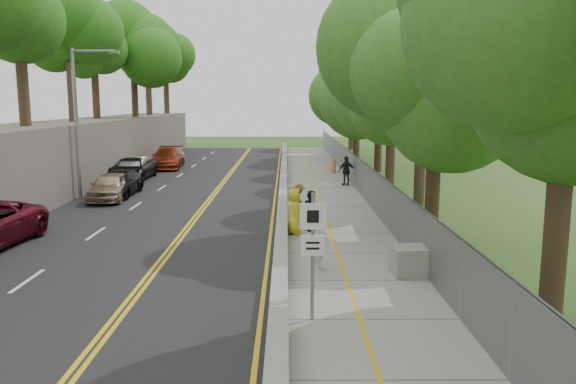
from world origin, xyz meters
TOP-DOWN VIEW (x-y plane):
  - ground at (0.00, 0.00)m, footprint 140.00×140.00m
  - road at (-5.40, 15.00)m, footprint 11.20×66.00m
  - sidewalk at (2.55, 15.00)m, footprint 4.20×66.00m
  - jersey_barrier at (0.25, 15.00)m, footprint 0.42×66.00m
  - rock_embankment at (-13.50, 15.00)m, footprint 5.00×66.00m
  - chainlink_fence at (4.65, 15.00)m, footprint 0.04×66.00m
  - trees_embankment at (-13.00, 15.00)m, footprint 6.40×66.00m
  - trees_fenceside at (7.00, 15.00)m, footprint 7.00×66.00m
  - streetlight at (-10.46, 14.00)m, footprint 2.52×0.22m
  - signpost at (1.05, -3.02)m, footprint 0.62×0.09m
  - construction_barrel at (3.81, 25.46)m, footprint 0.59×0.59m
  - concrete_block at (4.30, 0.55)m, footprint 1.37×1.06m
  - car_3 at (-9.00, 15.30)m, footprint 1.94×4.76m
  - car_4 at (-9.00, 13.79)m, footprint 2.01×4.43m
  - car_5 at (-9.97, 22.08)m, footprint 1.71×4.53m
  - car_6 at (-10.03, 21.70)m, footprint 2.47×5.33m
  - car_7 at (-9.00, 28.40)m, footprint 2.71×5.77m
  - car_8 at (-9.00, 30.99)m, footprint 2.03×4.22m
  - painter_0 at (0.75, 5.90)m, footprint 0.74×0.98m
  - painter_1 at (1.45, 1.00)m, footprint 0.67×0.82m
  - painter_2 at (1.45, 6.51)m, footprint 0.75×0.90m
  - painter_3 at (0.97, 8.62)m, footprint 0.90×1.18m
  - person_far at (4.20, 19.01)m, footprint 1.16×0.75m

SIDE VIEW (x-z plane):
  - ground at x=0.00m, z-range 0.00..0.00m
  - road at x=-5.40m, z-range 0.00..0.04m
  - sidewalk at x=2.55m, z-range 0.00..0.05m
  - jersey_barrier at x=0.25m, z-range 0.00..0.60m
  - concrete_block at x=4.30m, z-range 0.05..0.92m
  - construction_barrel at x=3.81m, z-range 0.05..1.02m
  - car_3 at x=-9.00m, z-range 0.04..1.42m
  - car_8 at x=-9.00m, z-range 0.04..1.43m
  - car_4 at x=-9.00m, z-range 0.04..1.51m
  - car_5 at x=-9.97m, z-range 0.04..1.52m
  - car_6 at x=-10.03m, z-range 0.04..1.52m
  - car_7 at x=-9.00m, z-range 0.04..1.67m
  - painter_3 at x=0.97m, z-range 0.05..1.66m
  - painter_2 at x=1.45m, z-range 0.05..1.70m
  - painter_0 at x=0.75m, z-range 0.05..1.87m
  - person_far at x=4.20m, z-range 0.05..1.89m
  - chainlink_fence at x=4.65m, z-range 0.00..2.00m
  - painter_1 at x=1.45m, z-range 0.05..1.98m
  - signpost at x=1.05m, z-range 0.41..3.51m
  - rock_embankment at x=-13.50m, z-range 0.00..4.00m
  - streetlight at x=-10.46m, z-range 0.64..8.64m
  - trees_fenceside at x=7.00m, z-range 0.00..14.00m
  - trees_embankment at x=-13.00m, z-range 4.00..17.00m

